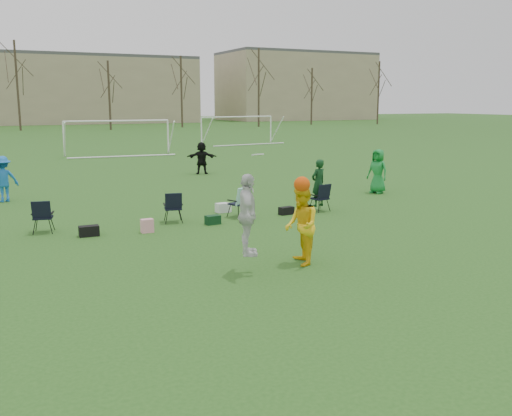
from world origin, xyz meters
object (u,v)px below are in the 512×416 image
fielder_black (202,158)px  fielder_green_far (378,171)px  fielder_blue (3,179)px  center_contest (280,220)px  goal_right (237,122)px  goal_mid (117,128)px

fielder_black → fielder_green_far: bearing=137.6°
fielder_blue → center_contest: size_ratio=0.65×
fielder_black → goal_right: 21.63m
fielder_blue → fielder_black: fielder_blue is taller
goal_right → fielder_green_far: bearing=-110.2°
center_contest → goal_mid: (2.86, 29.92, 0.80)m
fielder_green_far → center_contest: center_contest is taller
goal_mid → goal_right: same height
goal_mid → fielder_blue: bearing=-110.9°
fielder_blue → fielder_black: bearing=-169.1°
fielder_blue → goal_right: (20.18, 23.61, 1.05)m
fielder_black → goal_right: goal_right is taller
goal_mid → goal_right: (12.00, 6.00, 0.00)m
fielder_blue → center_contest: 13.41m
fielder_blue → goal_mid: size_ratio=0.24×
goal_mid → goal_right: 13.42m
fielder_blue → goal_mid: goal_mid is taller
fielder_black → goal_right: (10.44, 18.91, 1.08)m
fielder_black → center_contest: center_contest is taller
fielder_green_far → goal_right: bearing=147.4°
fielder_green_far → goal_mid: (-5.92, 22.06, 1.01)m
fielder_blue → center_contest: bearing=98.6°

